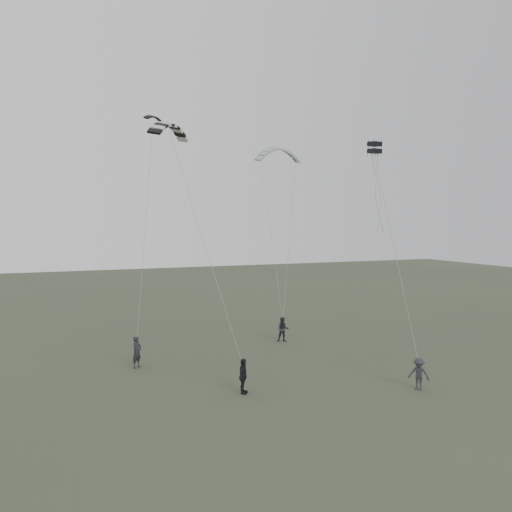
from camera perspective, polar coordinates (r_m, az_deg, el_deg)
name	(u,v)px	position (r m, az deg, el deg)	size (l,w,h in m)	color
ground	(282,387)	(27.24, 2.99, -14.69)	(140.00, 140.00, 0.00)	#36442F
flyer_left	(137,352)	(31.06, -13.46, -10.63)	(0.69, 0.45, 1.89)	black
flyer_right	(283,329)	(36.65, 3.10, -8.38)	(0.86, 0.67, 1.77)	#24242A
flyer_center	(243,376)	(25.94, -1.48, -13.56)	(1.05, 0.44, 1.80)	black
flyer_far	(419,374)	(27.83, 18.11, -12.68)	(1.07, 0.62, 1.66)	#2B2B30
kite_dark_small	(153,117)	(35.85, -11.70, 15.34)	(1.31, 0.39, 0.46)	black
kite_pale_large	(278,149)	(41.86, 2.58, 12.14)	(3.91, 0.88, 1.61)	#AAADAF
kite_striped	(169,124)	(29.68, -9.90, 14.61)	(3.08, 0.77, 1.20)	black
kite_box	(375,148)	(32.95, 13.40, 11.97)	(0.67, 0.67, 0.73)	black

